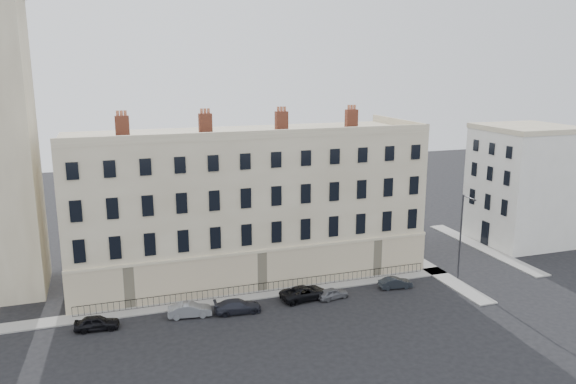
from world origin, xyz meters
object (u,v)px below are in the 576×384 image
car_e (333,293)px  car_f (395,283)px  car_d (304,293)px  car_c (238,306)px  car_b (190,310)px  car_a (97,323)px  streetlamp (461,233)px

car_e → car_f: size_ratio=0.94×
car_d → car_f: 9.55m
car_d → car_e: 2.71m
car_c → car_b: bearing=87.0°
car_c → car_a: bearing=91.9°
car_c → streetlamp: (23.54, 0.43, 4.38)m
car_e → car_b: bearing=79.1°
car_b → car_c: (4.20, -0.55, -0.01)m
car_d → car_e: size_ratio=1.51×
car_a → car_c: size_ratio=0.86×
car_a → streetlamp: (35.51, -0.10, 4.37)m
car_b → car_e: size_ratio=1.23×
car_e → car_f: 6.94m
car_c → streetlamp: bearing=-84.5°
car_f → car_b: bearing=96.2°
car_a → car_e: size_ratio=1.17×
car_e → car_a: bearing=79.8°
streetlamp → car_b: bearing=-177.3°
car_e → car_f: car_f is taller
car_f → car_a: bearing=96.3°
car_b → car_d: size_ratio=0.82×
car_c → streetlamp: streetlamp is taller
car_a → car_d: car_d is taller
car_c → car_e: (9.30, 0.13, -0.09)m
car_c → car_e: size_ratio=1.36×
car_d → car_e: car_d is taller
car_a → car_b: (7.78, 0.03, 0.01)m
car_d → car_e: bearing=-112.2°
car_d → car_f: (9.54, -0.33, -0.10)m
car_b → car_f: (20.43, -0.04, -0.08)m
car_a → car_f: size_ratio=1.10×
car_d → streetlamp: (16.85, -0.41, 4.34)m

